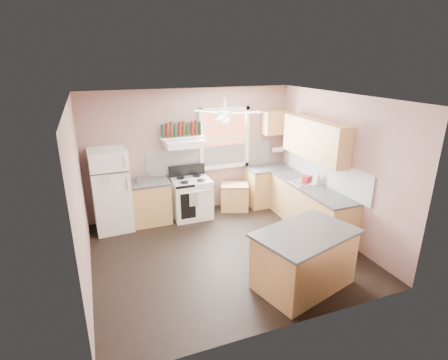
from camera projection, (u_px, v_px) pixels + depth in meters
name	position (u px, v px, depth m)	size (l,w,h in m)	color
floor	(225.00, 252.00, 6.25)	(4.50, 4.50, 0.00)	black
ceiling	(225.00, 98.00, 5.36)	(4.50, 4.50, 0.00)	white
wall_back	(191.00, 152.00, 7.59)	(4.50, 0.05, 2.70)	gray
wall_right	(337.00, 166.00, 6.58)	(0.05, 4.00, 2.70)	gray
wall_left	(78.00, 199.00, 5.03)	(0.05, 4.00, 2.70)	gray
backsplash_back	(211.00, 158.00, 7.76)	(2.90, 0.03, 0.55)	white
backsplash_right	(325.00, 171.00, 6.88)	(0.03, 2.60, 0.55)	white
window_view	(224.00, 138.00, 7.72)	(1.00, 0.02, 1.20)	brown
window_frame	(224.00, 138.00, 7.70)	(1.16, 0.07, 1.36)	white
refrigerator	(111.00, 190.00, 6.84)	(0.70, 0.68, 1.65)	white
base_cabinet_left	(148.00, 203.00, 7.24)	(0.90, 0.60, 0.86)	#B3894A
counter_left	(146.00, 183.00, 7.09)	(0.92, 0.62, 0.04)	#3F3F41
toaster	(144.00, 178.00, 7.03)	(0.28, 0.16, 0.18)	silver
stove	(191.00, 198.00, 7.49)	(0.80, 0.64, 0.86)	white
range_hood	(184.00, 143.00, 7.18)	(0.78, 0.50, 0.14)	white
bottle_shelf	(182.00, 137.00, 7.25)	(0.90, 0.26, 0.03)	white
cart	(234.00, 197.00, 7.90)	(0.61, 0.41, 0.61)	#B3894A
base_cabinet_corner	(268.00, 186.00, 8.20)	(1.00, 0.60, 0.86)	#B3894A
base_cabinet_right	(310.00, 207.00, 7.03)	(0.60, 2.20, 0.86)	#B3894A
counter_corner	(269.00, 168.00, 8.05)	(1.02, 0.62, 0.04)	#3F3F41
counter_right	(311.00, 187.00, 6.88)	(0.62, 2.22, 0.04)	#3F3F41
sink	(305.00, 183.00, 7.05)	(0.55, 0.45, 0.03)	silver
faucet	(312.00, 178.00, 7.08)	(0.03, 0.03, 0.14)	silver
upper_cabinet_right	(315.00, 139.00, 6.81)	(0.33, 1.80, 0.76)	#B3894A
upper_cabinet_corner	(276.00, 122.00, 7.89)	(0.60, 0.33, 0.52)	#B3894A
paper_towel	(278.00, 150.00, 8.18)	(0.12, 0.12, 0.26)	white
island	(304.00, 260.00, 5.20)	(1.39, 0.88, 0.86)	#B3894A
island_top	(306.00, 233.00, 5.05)	(1.47, 0.96, 0.04)	#3F3F41
ceiling_fan_hub	(225.00, 114.00, 5.44)	(0.20, 0.20, 0.08)	white
soap_bottle	(318.00, 178.00, 6.94)	(0.10, 0.10, 0.26)	silver
red_caddy	(307.00, 178.00, 7.14)	(0.18, 0.12, 0.10)	#B20F17
wine_bottles	(182.00, 130.00, 7.20)	(0.86, 0.06, 0.31)	#143819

